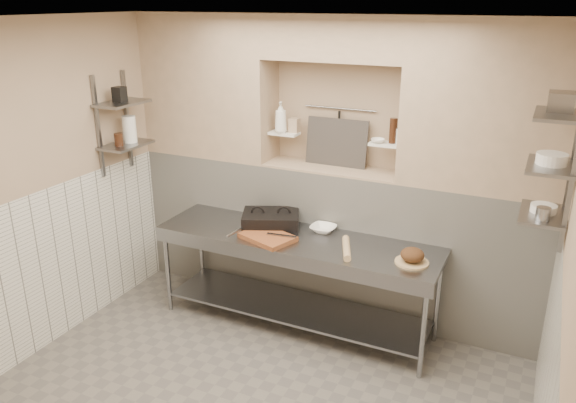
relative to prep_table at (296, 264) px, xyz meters
The scene contains 46 objects.
ceiling 2.51m from the prep_table, 84.46° to the right, with size 4.00×3.90×0.10m, color silver.
wall_left 2.39m from the prep_table, 148.56° to the right, with size 0.10×3.90×2.80m, color tan.
wall_right 2.58m from the prep_table, 28.66° to the right, with size 0.10×3.90×2.80m, color tan.
wall_back 1.12m from the prep_table, 82.01° to the left, with size 4.00×0.10×2.80m, color tan.
backwall_lower 0.58m from the prep_table, 78.56° to the left, with size 4.00×0.40×1.40m, color silver.
alcove_sill 0.96m from the prep_table, 78.56° to the left, with size 1.30×0.40×0.02m, color tan.
backwall_pillar_left 1.98m from the prep_table, 154.90° to the left, with size 1.35×0.40×1.40m, color tan.
backwall_pillar_right 2.13m from the prep_table, 21.49° to the left, with size 1.35×0.40×1.40m, color tan.
backwall_header 2.04m from the prep_table, 78.56° to the left, with size 1.30×0.40×0.40m, color tan.
wainscot_left 2.22m from the prep_table, 147.75° to the right, with size 0.02×3.90×1.40m, color silver.
alcove_shelf_left 1.26m from the prep_table, 124.20° to the left, with size 0.28×0.16×0.03m, color white.
alcove_shelf_right 1.35m from the prep_table, 42.68° to the left, with size 0.28×0.16×0.03m, color white.
utensil_rail 1.51m from the prep_table, 81.15° to the left, with size 0.02×0.02×0.70m, color gray.
hanging_steel 1.35m from the prep_table, 80.91° to the left, with size 0.02×0.02×0.30m, color black.
splash_panel 1.21m from the prep_table, 80.24° to the left, with size 0.60×0.02×0.45m, color #383330.
shelf_rail_left_a 2.19m from the prep_table, behind, with size 0.03×0.03×0.95m, color slate.
shelf_rail_left_b 2.22m from the prep_table, 169.85° to the right, with size 0.03×0.03×0.95m, color slate.
wall_shelf_left_lower 1.98m from the prep_table, behind, with size 0.30×0.50×0.03m, color slate.
wall_shelf_left_upper 2.20m from the prep_table, behind, with size 0.30×0.50×0.03m, color slate.
shelf_rail_right_a 2.41m from the prep_table, ahead, with size 0.03×0.03×1.05m, color slate.
shelf_rail_right_b 2.44m from the prep_table, ahead, with size 0.03×0.03×1.05m, color slate.
wall_shelf_right_lower 2.14m from the prep_table, ahead, with size 0.30×0.50×0.03m, color slate.
wall_shelf_right_mid 2.30m from the prep_table, ahead, with size 0.30×0.50×0.03m, color slate.
wall_shelf_right_upper 2.50m from the prep_table, ahead, with size 0.30×0.50×0.03m, color slate.
prep_table is the anchor object (origin of this frame).
panini_press 0.48m from the prep_table, 156.76° to the left, with size 0.63×0.55×0.14m.
cutting_board 0.38m from the prep_table, 148.91° to the right, with size 0.46×0.32×0.04m, color brown.
knife_blade 0.33m from the prep_table, 134.27° to the right, with size 0.27×0.03×0.01m, color gray.
tongs 0.62m from the prep_table, 156.43° to the right, with size 0.03×0.03×0.27m, color gray.
mixing_bowl 0.41m from the prep_table, 55.46° to the left, with size 0.23×0.23×0.06m, color white.
rolling_pin 0.59m from the prep_table, ahead, with size 0.06×0.06×0.41m, color tan.
bread_board 1.09m from the prep_table, ahead, with size 0.28×0.28×0.02m, color tan.
bread_loaf 1.11m from the prep_table, ahead, with size 0.19×0.19×0.11m, color #4C2D19.
bottle_soap 1.38m from the prep_table, 127.47° to the left, with size 0.11×0.11×0.30m, color white.
jar_alcove 1.32m from the prep_table, 116.05° to the left, with size 0.09×0.09×0.13m, color tan.
bowl_alcove 1.33m from the prep_table, 43.99° to the left, with size 0.12×0.12×0.04m, color white.
condiment_a 1.48m from the prep_table, 40.78° to the left, with size 0.06×0.06×0.22m, color black.
condiment_b 1.48m from the prep_table, 41.60° to the left, with size 0.05×0.05×0.22m, color black.
condiment_c 1.48m from the prep_table, 39.93° to the left, with size 0.08×0.08×0.13m, color white.
jug_left 2.05m from the prep_table, behind, with size 0.13×0.13×0.25m, color white.
jar_left 2.02m from the prep_table, behind, with size 0.08×0.08×0.12m, color black.
box_left_upper 2.25m from the prep_table, behind, with size 0.10×0.10×0.14m, color black.
bowl_right 2.15m from the prep_table, ahead, with size 0.18×0.18×0.05m, color white.
canister_right 2.18m from the prep_table, ahead, with size 0.09×0.09×0.09m, color gray.
bowl_right_mid 2.33m from the prep_table, ahead, with size 0.20×0.20×0.08m, color white.
basket_right 2.55m from the prep_table, ahead, with size 0.16×0.20×0.13m, color gray.
Camera 1 is at (1.79, -3.01, 2.92)m, focal length 35.00 mm.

